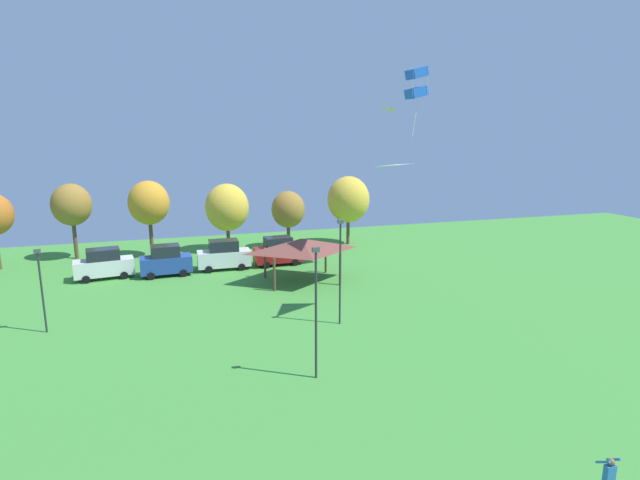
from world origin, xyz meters
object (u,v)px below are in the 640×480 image
at_px(person_standing_near_foreground, 609,479).
at_px(light_post_1, 316,306).
at_px(kite_flying_1, 374,182).
at_px(light_post_3, 41,285).
at_px(treeline_tree_4, 288,210).
at_px(parked_car_second_from_left, 166,261).
at_px(light_post_2, 340,266).
at_px(treeline_tree_1, 72,205).
at_px(treeline_tree_3, 227,208).
at_px(treeline_tree_2, 149,203).
at_px(treeline_tree_5, 348,200).
at_px(park_pavilion, 301,245).
at_px(parked_car_leftmost, 104,264).
at_px(parked_car_rightmost_in_row, 278,251).
at_px(kite_flying_4, 417,83).
at_px(kite_flying_5, 376,115).
at_px(parked_car_third_from_left, 224,255).

bearing_deg(person_standing_near_foreground, light_post_1, 112.99).
height_order(person_standing_near_foreground, kite_flying_1, kite_flying_1).
relative_size(light_post_3, treeline_tree_4, 0.87).
distance_m(kite_flying_1, parked_car_second_from_left, 20.37).
bearing_deg(light_post_2, parked_car_second_from_left, 125.45).
height_order(kite_flying_1, treeline_tree_1, kite_flying_1).
bearing_deg(parked_car_second_from_left, treeline_tree_3, 48.09).
bearing_deg(treeline_tree_2, light_post_2, -61.77).
xyz_separation_m(kite_flying_1, treeline_tree_5, (5.90, 20.60, -3.94)).
xyz_separation_m(light_post_2, treeline_tree_4, (1.98, 22.10, 0.31)).
bearing_deg(person_standing_near_foreground, treeline_tree_1, 110.68).
bearing_deg(park_pavilion, person_standing_near_foreground, -83.98).
bearing_deg(parked_car_leftmost, parked_car_second_from_left, -14.91).
distance_m(parked_car_rightmost_in_row, light_post_3, 20.67).
bearing_deg(treeline_tree_4, treeline_tree_5, -0.95).
height_order(parked_car_leftmost, treeline_tree_3, treeline_tree_3).
relative_size(kite_flying_1, treeline_tree_3, 0.46).
relative_size(parked_car_rightmost_in_row, treeline_tree_2, 0.60).
bearing_deg(treeline_tree_2, parked_car_second_from_left, -79.90).
height_order(kite_flying_4, treeline_tree_4, kite_flying_4).
height_order(parked_car_second_from_left, park_pavilion, park_pavilion).
height_order(kite_flying_5, park_pavilion, kite_flying_5).
relative_size(kite_flying_4, light_post_3, 1.10).
distance_m(kite_flying_4, light_post_2, 19.31).
bearing_deg(parked_car_rightmost_in_row, light_post_3, -149.65).
distance_m(parked_car_second_from_left, treeline_tree_3, 10.51).
distance_m(kite_flying_5, treeline_tree_1, 30.55).
relative_size(kite_flying_1, parked_car_third_from_left, 0.69).
distance_m(treeline_tree_1, treeline_tree_4, 20.93).
xyz_separation_m(parked_car_rightmost_in_row, treeline_tree_3, (-3.70, 7.15, 3.24)).
height_order(kite_flying_1, light_post_1, kite_flying_1).
distance_m(light_post_1, treeline_tree_1, 33.77).
xyz_separation_m(person_standing_near_foreground, parked_car_third_from_left, (-8.57, 33.09, 0.27)).
height_order(treeline_tree_4, treeline_tree_5, treeline_tree_5).
bearing_deg(light_post_1, parked_car_leftmost, 118.68).
height_order(person_standing_near_foreground, light_post_1, light_post_1).
bearing_deg(park_pavilion, parked_car_leftmost, 160.12).
distance_m(kite_flying_1, light_post_3, 21.42).
bearing_deg(person_standing_near_foreground, parked_car_third_from_left, 97.28).
xyz_separation_m(parked_car_third_from_left, treeline_tree_3, (1.27, 7.23, 3.22)).
distance_m(kite_flying_5, parked_car_third_from_left, 18.43).
relative_size(kite_flying_1, treeline_tree_4, 0.53).
relative_size(parked_car_rightmost_in_row, light_post_1, 0.67).
bearing_deg(parked_car_rightmost_in_row, parked_car_leftmost, 176.55).
height_order(light_post_3, treeline_tree_3, treeline_tree_3).
distance_m(kite_flying_4, light_post_1, 25.30).
relative_size(parked_car_third_from_left, treeline_tree_2, 0.62).
distance_m(light_post_3, treeline_tree_5, 31.98).
bearing_deg(light_post_1, treeline_tree_2, 106.22).
xyz_separation_m(kite_flying_4, light_post_2, (-10.40, -10.67, -12.27)).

